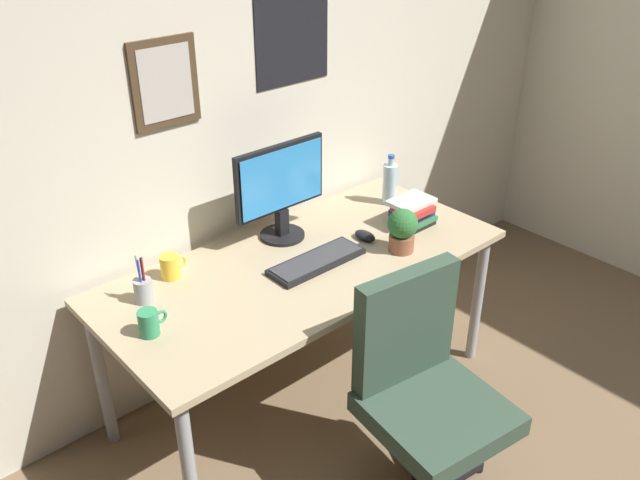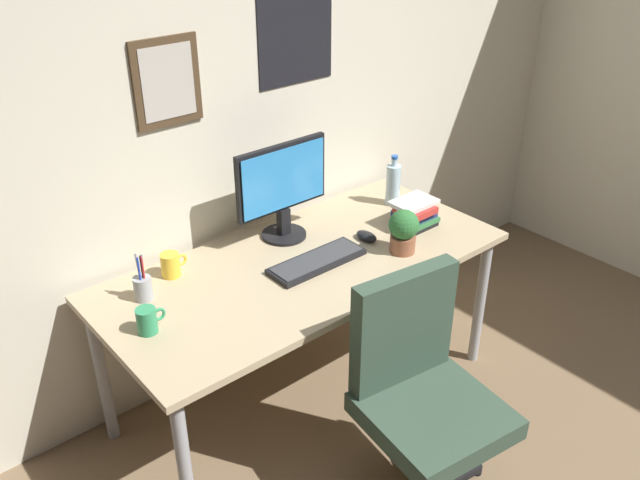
# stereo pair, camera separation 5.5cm
# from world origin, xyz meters

# --- Properties ---
(wall_back) EXTENTS (4.40, 0.10, 2.60)m
(wall_back) POSITION_xyz_m (-0.00, 2.15, 1.30)
(wall_back) COLOR beige
(wall_back) RESTS_ON ground_plane
(desk) EXTENTS (1.74, 0.80, 0.72)m
(desk) POSITION_xyz_m (-0.08, 1.67, 0.66)
(desk) COLOR tan
(desk) RESTS_ON ground_plane
(office_chair) EXTENTS (0.57, 0.57, 0.95)m
(office_chair) POSITION_xyz_m (-0.11, 0.97, 0.53)
(office_chair) COLOR #334738
(office_chair) RESTS_ON ground_plane
(monitor) EXTENTS (0.46, 0.20, 0.43)m
(monitor) POSITION_xyz_m (-0.01, 1.91, 0.96)
(monitor) COLOR black
(monitor) RESTS_ON desk
(keyboard) EXTENTS (0.43, 0.15, 0.03)m
(keyboard) POSITION_xyz_m (-0.05, 1.63, 0.74)
(keyboard) COLOR black
(keyboard) RESTS_ON desk
(computer_mouse) EXTENTS (0.06, 0.11, 0.04)m
(computer_mouse) POSITION_xyz_m (0.25, 1.65, 0.74)
(computer_mouse) COLOR black
(computer_mouse) RESTS_ON desk
(water_bottle) EXTENTS (0.07, 0.07, 0.25)m
(water_bottle) POSITION_xyz_m (0.60, 1.83, 0.83)
(water_bottle) COLOR silver
(water_bottle) RESTS_ON desk
(coffee_mug_near) EXTENTS (0.11, 0.08, 0.10)m
(coffee_mug_near) POSITION_xyz_m (-0.56, 1.94, 0.77)
(coffee_mug_near) COLOR yellow
(coffee_mug_near) RESTS_ON desk
(coffee_mug_far) EXTENTS (0.11, 0.07, 0.10)m
(coffee_mug_far) POSITION_xyz_m (-0.80, 1.66, 0.77)
(coffee_mug_far) COLOR #2D8C59
(coffee_mug_far) RESTS_ON desk
(potted_plant) EXTENTS (0.13, 0.13, 0.20)m
(potted_plant) POSITION_xyz_m (0.30, 1.47, 0.83)
(potted_plant) COLOR brown
(potted_plant) RESTS_ON desk
(pen_cup) EXTENTS (0.07, 0.07, 0.20)m
(pen_cup) POSITION_xyz_m (-0.72, 1.86, 0.78)
(pen_cup) COLOR #9EA0A5
(pen_cup) RESTS_ON desk
(book_stack_left) EXTENTS (0.20, 0.17, 0.12)m
(book_stack_left) POSITION_xyz_m (0.51, 1.60, 0.79)
(book_stack_left) COLOR black
(book_stack_left) RESTS_ON desk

